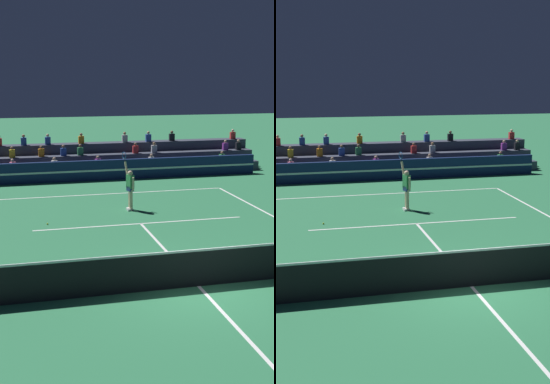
% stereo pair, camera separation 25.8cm
% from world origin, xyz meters
% --- Properties ---
extents(ground_plane, '(120.00, 120.00, 0.00)m').
position_xyz_m(ground_plane, '(0.00, 0.00, 0.00)').
color(ground_plane, '#2D7A4C').
extents(court_lines, '(11.10, 23.90, 0.01)m').
position_xyz_m(court_lines, '(0.00, 0.00, 0.00)').
color(court_lines, white).
rests_on(court_lines, ground).
extents(tennis_net, '(12.00, 0.10, 1.10)m').
position_xyz_m(tennis_net, '(0.00, 0.00, 0.54)').
color(tennis_net, slate).
rests_on(tennis_net, ground).
extents(sponsor_banner_wall, '(18.00, 0.26, 1.10)m').
position_xyz_m(sponsor_banner_wall, '(0.00, 15.42, 0.55)').
color(sponsor_banner_wall, navy).
rests_on(sponsor_banner_wall, ground).
extents(bleacher_stand, '(19.58, 2.85, 2.28)m').
position_xyz_m(bleacher_stand, '(-0.02, 17.96, 0.66)').
color(bleacher_stand, '#383D4C').
rests_on(bleacher_stand, ground).
extents(tennis_player, '(0.37, 0.95, 2.49)m').
position_xyz_m(tennis_player, '(0.08, 8.60, 0.99)').
color(tennis_player, beige).
rests_on(tennis_player, ground).
extents(tennis_ball, '(0.07, 0.07, 0.07)m').
position_xyz_m(tennis_ball, '(-3.52, 7.15, 0.03)').
color(tennis_ball, '#C6DB33').
rests_on(tennis_ball, ground).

